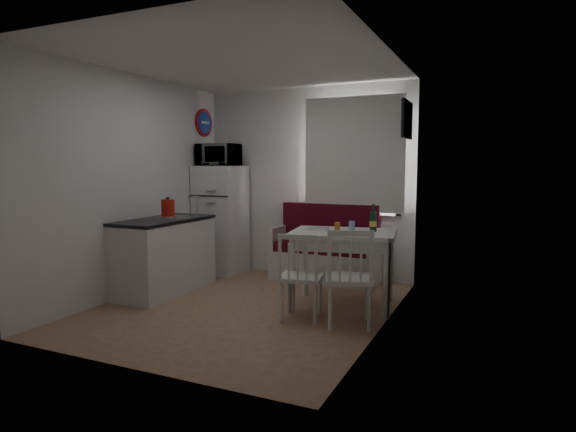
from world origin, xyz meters
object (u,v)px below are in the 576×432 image
object	(u,v)px
dining_table	(343,240)
fridge	(221,219)
bench	(326,256)
microwave	(218,155)
kitchen_counter	(165,255)
kettle	(168,208)
chair_right	(347,267)
wine_bottle	(373,218)
chair_left	(298,267)

from	to	relation	value
dining_table	fridge	distance (m)	2.32
bench	fridge	bearing A→B (deg)	-175.84
microwave	kitchen_counter	bearing A→B (deg)	-90.94
fridge	kettle	world-z (taller)	fridge
dining_table	chair_right	bearing A→B (deg)	-79.23
bench	fridge	world-z (taller)	fridge
fridge	kitchen_counter	bearing A→B (deg)	-90.90
fridge	dining_table	bearing A→B (deg)	-23.74
kettle	chair_right	bearing A→B (deg)	-9.11
chair_right	kettle	bearing A→B (deg)	152.34
fridge	chair_right	bearing A→B (deg)	-33.99
kitchen_counter	dining_table	bearing A→B (deg)	8.19
chair_right	wine_bottle	bearing A→B (deg)	67.51
chair_left	bench	bearing A→B (deg)	89.25
chair_left	chair_right	bearing A→B (deg)	-12.30
kitchen_counter	chair_right	bearing A→B (deg)	-8.51
wine_bottle	kitchen_counter	bearing A→B (deg)	-170.52
dining_table	fridge	bearing A→B (deg)	146.51
chair_left	fridge	bearing A→B (deg)	128.15
kitchen_counter	chair_right	world-z (taller)	kitchen_counter
fridge	microwave	distance (m)	0.92
dining_table	chair_right	xyz separation A→B (m)	(0.25, -0.67, -0.15)
chair_left	chair_right	world-z (taller)	chair_right
chair_right	microwave	distance (m)	3.04
chair_right	wine_bottle	size ratio (longest dim) A/B	1.87
bench	kettle	xyz separation A→B (m)	(-1.52, -1.34, 0.69)
bench	chair_left	xyz separation A→B (m)	(0.32, -1.71, 0.21)
dining_table	wine_bottle	distance (m)	0.40
kettle	microwave	bearing A→B (deg)	91.46
bench	dining_table	xyz separation A→B (m)	(0.57, -1.05, 0.40)
microwave	kettle	size ratio (longest dim) A/B	2.22
chair_right	chair_left	bearing A→B (deg)	160.62
dining_table	wine_bottle	world-z (taller)	wine_bottle
fridge	wine_bottle	size ratio (longest dim) A/B	5.14
bench	kettle	bearing A→B (deg)	-138.67
dining_table	fridge	xyz separation A→B (m)	(-2.13, 0.94, 0.03)
dining_table	microwave	xyz separation A→B (m)	(-2.13, 0.89, 0.95)
kitchen_counter	wine_bottle	size ratio (longest dim) A/B	4.44
fridge	wine_bottle	xyz separation A→B (m)	(2.43, -0.84, 0.21)
kettle	bench	bearing A→B (deg)	41.33
bench	kettle	world-z (taller)	kettle
microwave	wine_bottle	bearing A→B (deg)	-17.91
kitchen_counter	chair_right	size ratio (longest dim) A/B	2.37
chair_left	kitchen_counter	bearing A→B (deg)	158.02
dining_table	microwave	bearing A→B (deg)	147.65
dining_table	fridge	world-z (taller)	fridge
chair_left	fridge	distance (m)	2.47
chair_right	kettle	size ratio (longest dim) A/B	2.21
fridge	microwave	size ratio (longest dim) A/B	2.73
chair_left	fridge	size ratio (longest dim) A/B	0.32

